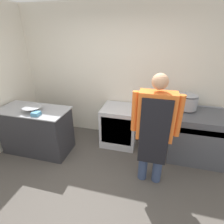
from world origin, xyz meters
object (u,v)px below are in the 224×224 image
Objects in this scene: stove at (195,135)px; person_cook at (155,126)px; fridge_unit at (120,125)px; mixing_bowl at (33,109)px; stock_pot at (188,101)px; plastic_tub at (36,114)px.

stove is 1.24m from person_cook.
mixing_bowl is (-1.43, -0.72, 0.53)m from fridge_unit.
person_cook is (0.69, -0.90, 0.58)m from fridge_unit.
stock_pot is at bearing 16.29° from mixing_bowl.
stove is 0.65m from stock_pot.
stock_pot is (1.23, 0.06, 0.64)m from fridge_unit.
stove is at bearing 12.62° from mixing_bowl.
stock_pot reaches higher than stove.
plastic_tub is (-2.71, -0.78, 0.48)m from stove.
fridge_unit is 2.42× the size of stock_pot.
fridge_unit is at bearing 176.87° from stove.
plastic_tub is (-1.96, 0.04, -0.07)m from person_cook.
mixing_bowl is 0.22m from plastic_tub.
plastic_tub reaches higher than stove.
stove is 2.75× the size of mixing_bowl.
person_cook is at bearing -4.89° from mixing_bowl.
stock_pot is (2.49, 0.92, 0.13)m from plastic_tub.
stock_pot is at bearing 60.78° from person_cook.
person_cook is 1.96m from plastic_tub.
fridge_unit is 2.33× the size of mixing_bowl.
mixing_bowl is at bearing 140.80° from plastic_tub.
person_cook reaches higher than plastic_tub.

